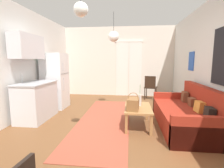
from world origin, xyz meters
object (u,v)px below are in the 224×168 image
couch (187,115)px  refrigerator (55,81)px  handbag (133,104)px  pendant_lamp_far (114,37)px  pendant_lamp_near (81,9)px  accent_chair (150,86)px  coffee_table (138,110)px  bamboo_vase (140,100)px

couch → refrigerator: 3.64m
handbag → pendant_lamp_far: pendant_lamp_far is taller
pendant_lamp_near → handbag: bearing=43.8°
accent_chair → pendant_lamp_far: (-1.20, -1.36, 1.57)m
coffee_table → couch: bearing=3.6°
pendant_lamp_far → accent_chair: bearing=48.6°
refrigerator → bamboo_vase: bearing=-24.4°
couch → accent_chair: size_ratio=2.31×
refrigerator → accent_chair: (2.94, 1.35, -0.32)m
refrigerator → coffee_table: bearing=-26.8°
couch → accent_chair: (-0.47, 2.49, 0.22)m
couch → pendant_lamp_near: bearing=-151.5°
refrigerator → accent_chair: size_ratio=1.88×
accent_chair → pendant_lamp_near: pendant_lamp_near is taller
couch → bamboo_vase: size_ratio=4.26×
accent_chair → coffee_table: bearing=93.0°
couch → refrigerator: (-3.42, 1.14, 0.54)m
bamboo_vase → pendant_lamp_near: pendant_lamp_near is taller
couch → handbag: couch is taller
couch → bamboo_vase: (-0.99, 0.04, 0.29)m
coffee_table → refrigerator: (-2.39, 1.20, 0.44)m
bamboo_vase → accent_chair: (0.52, 2.45, -0.07)m
bamboo_vase → pendant_lamp_near: 2.14m
coffee_table → pendant_lamp_far: bearing=118.3°
coffee_table → handbag: 0.30m
coffee_table → bamboo_vase: 0.21m
coffee_table → pendant_lamp_near: 2.22m
coffee_table → refrigerator: size_ratio=0.56×
refrigerator → pendant_lamp_near: 2.96m
couch → pendant_lamp_far: bearing=146.0°
coffee_table → pendant_lamp_far: size_ratio=1.14×
bamboo_vase → accent_chair: bamboo_vase is taller
pendant_lamp_near → pendant_lamp_far: same height
pendant_lamp_far → refrigerator: bearing=179.7°
handbag → pendant_lamp_near: (-0.79, -0.76, 1.60)m
pendant_lamp_near → couch: bearing=28.5°
handbag → pendant_lamp_far: bearing=110.7°
bamboo_vase → pendant_lamp_near: bearing=-130.9°
accent_chair → pendant_lamp_near: size_ratio=1.28×
couch → pendant_lamp_near: 2.89m
handbag → pendant_lamp_near: pendant_lamp_near is taller
refrigerator → pendant_lamp_far: bearing=-0.3°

